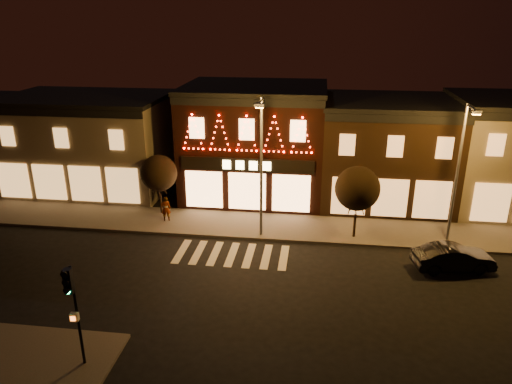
% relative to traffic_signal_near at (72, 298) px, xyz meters
% --- Properties ---
extents(ground, '(120.00, 120.00, 0.00)m').
position_rel_traffic_signal_near_xyz_m(ground, '(4.12, 6.09, -3.21)').
color(ground, black).
rests_on(ground, ground).
extents(sidewalk_far, '(44.00, 4.00, 0.15)m').
position_rel_traffic_signal_near_xyz_m(sidewalk_far, '(6.12, 14.09, -3.14)').
color(sidewalk_far, '#47423D').
rests_on(sidewalk_far, ground).
extents(building_left, '(12.20, 8.28, 7.30)m').
position_rel_traffic_signal_near_xyz_m(building_left, '(-8.88, 20.08, 0.45)').
color(building_left, '#7E725A').
rests_on(building_left, ground).
extents(building_pulp, '(10.20, 8.34, 8.30)m').
position_rel_traffic_signal_near_xyz_m(building_pulp, '(4.12, 20.07, 0.95)').
color(building_pulp, black).
rests_on(building_pulp, ground).
extents(building_right_a, '(9.20, 8.28, 7.50)m').
position_rel_traffic_signal_near_xyz_m(building_right_a, '(13.62, 20.08, 0.55)').
color(building_right_a, '#362212').
rests_on(building_right_a, ground).
extents(traffic_signal_near, '(0.32, 0.45, 4.35)m').
position_rel_traffic_signal_near_xyz_m(traffic_signal_near, '(0.00, 0.00, 0.00)').
color(traffic_signal_near, black).
rests_on(traffic_signal_near, sidewalk_near).
extents(streetlamp_mid, '(0.55, 1.95, 8.53)m').
position_rel_traffic_signal_near_xyz_m(streetlamp_mid, '(5.51, 12.44, 1.94)').
color(streetlamp_mid, '#59595E').
rests_on(streetlamp_mid, sidewalk_far).
extents(streetlamp_right, '(0.52, 1.89, 8.29)m').
position_rel_traffic_signal_near_xyz_m(streetlamp_right, '(16.85, 13.24, 1.80)').
color(streetlamp_right, '#59595E').
rests_on(streetlamp_right, sidewalk_far).
extents(tree_left, '(2.46, 2.46, 4.11)m').
position_rel_traffic_signal_near_xyz_m(tree_left, '(-1.75, 15.22, -0.19)').
color(tree_left, black).
rests_on(tree_left, sidewalk_far).
extents(tree_right, '(2.69, 2.69, 4.50)m').
position_rel_traffic_signal_near_xyz_m(tree_right, '(11.22, 13.15, 0.08)').
color(tree_right, black).
rests_on(tree_right, sidewalk_far).
extents(dark_sedan, '(4.47, 2.25, 1.41)m').
position_rel_traffic_signal_near_xyz_m(dark_sedan, '(16.31, 9.99, -2.51)').
color(dark_sedan, black).
rests_on(dark_sedan, ground).
extents(pedestrian, '(0.70, 0.55, 1.69)m').
position_rel_traffic_signal_near_xyz_m(pedestrian, '(-1.00, 13.98, -2.22)').
color(pedestrian, gray).
rests_on(pedestrian, sidewalk_far).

